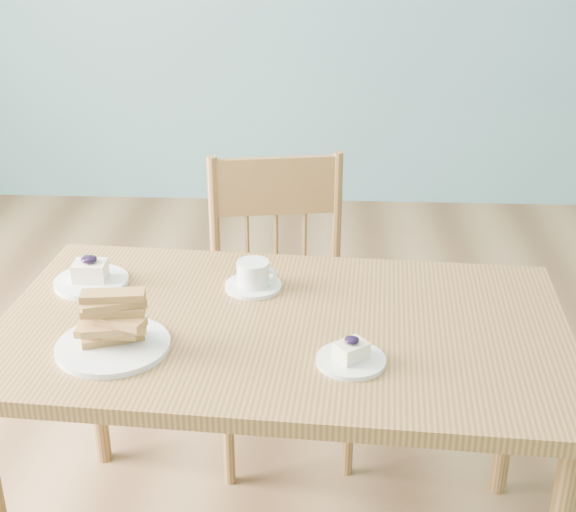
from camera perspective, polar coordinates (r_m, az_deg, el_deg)
The scene contains 6 objects.
dining_table at distance 1.79m, azimuth -0.43°, elevation -6.61°, with size 1.29×0.79×0.67m.
dining_chair at distance 2.29m, azimuth -0.51°, elevation -3.79°, with size 0.45×0.43×0.86m.
cheesecake_plate_near at distance 1.62m, azimuth 4.51°, elevation -7.12°, with size 0.14×0.14×0.06m.
cheesecake_plate_far at distance 1.97m, azimuth -13.84°, elevation -1.46°, with size 0.18×0.18×0.07m.
coffee_cup at distance 1.90m, azimuth -2.46°, elevation -1.50°, with size 0.14×0.14×0.07m.
biscotti_plate at distance 1.68m, azimuth -12.44°, elevation -5.23°, with size 0.24×0.24×0.13m.
Camera 1 is at (-0.03, -1.55, 1.53)m, focal length 50.00 mm.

